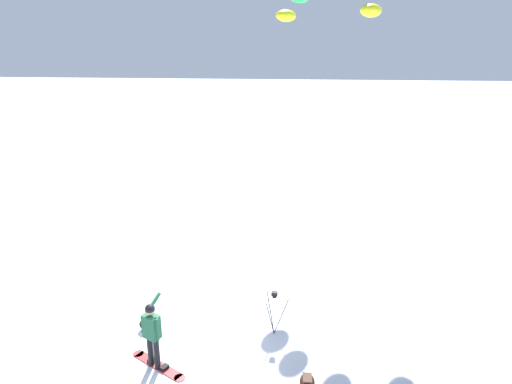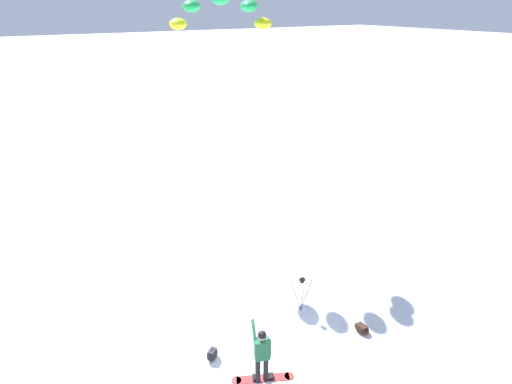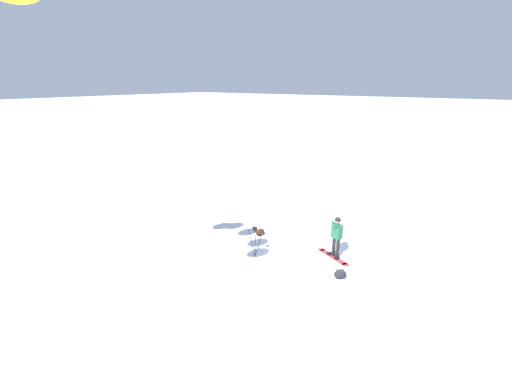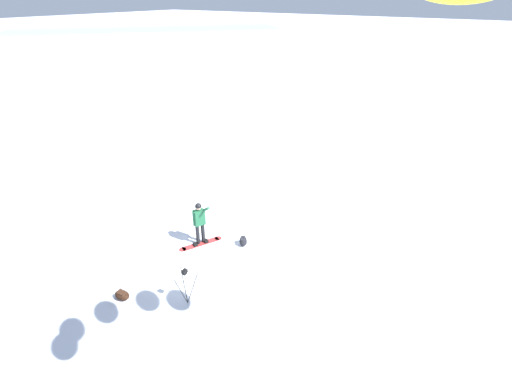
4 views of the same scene
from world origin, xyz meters
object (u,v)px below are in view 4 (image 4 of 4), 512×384
object	(u,v)px
snowboard	(201,243)
gear_bag_large	(243,241)
snowboarder	(199,219)
camera_tripod	(185,279)
gear_bag_small	(122,295)

from	to	relation	value
snowboard	gear_bag_large	bearing A→B (deg)	-147.89
snowboarder	camera_tripod	world-z (taller)	snowboarder
gear_bag_large	camera_tripod	distance (m)	3.58
snowboard	gear_bag_small	size ratio (longest dim) A/B	2.90
camera_tripod	gear_bag_large	bearing A→B (deg)	-83.88
snowboarder	gear_bag_large	distance (m)	1.85
gear_bag_small	snowboard	bearing A→B (deg)	-91.11
snowboard	gear_bag_small	distance (m)	3.63
gear_bag_large	gear_bag_small	size ratio (longest dim) A/B	0.97
snowboarder	snowboard	world-z (taller)	snowboarder
snowboarder	snowboard	bearing A→B (deg)	119.56
snowboard	camera_tripod	bearing A→B (deg)	123.84
gear_bag_large	snowboarder	bearing A→B (deg)	29.49
snowboard	camera_tripod	world-z (taller)	camera_tripod
gear_bag_large	camera_tripod	world-z (taller)	camera_tripod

